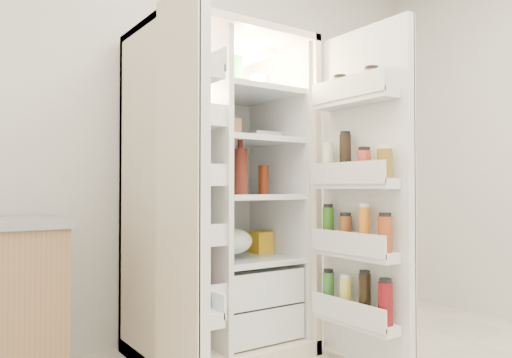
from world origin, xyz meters
TOP-DOWN VIEW (x-y plane):
  - wall_back at (0.00, 2.00)m, footprint 4.00×0.02m
  - refrigerator at (0.00, 1.65)m, footprint 0.92×0.70m
  - freezer_door at (-0.51, 1.05)m, footprint 0.15×0.40m
  - fridge_door at (0.47, 0.96)m, footprint 0.17×0.58m

SIDE VIEW (x-z plane):
  - refrigerator at x=0.00m, z-range -0.16..1.64m
  - fridge_door at x=0.47m, z-range 0.01..1.73m
  - freezer_door at x=-0.51m, z-range 0.03..1.75m
  - wall_back at x=0.00m, z-range 0.00..2.70m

